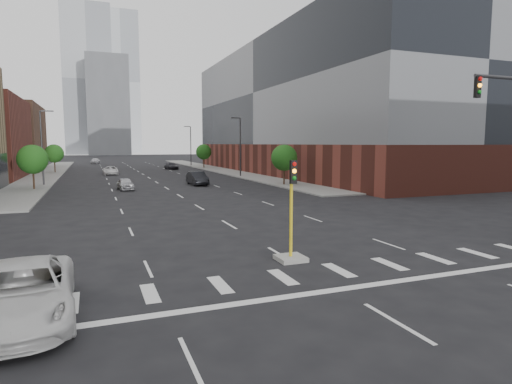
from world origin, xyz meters
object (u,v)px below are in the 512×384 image
median_traffic_signal (291,239)px  car_mid_right (197,178)px  car_distant (95,161)px  parked_minivan (23,293)px  car_near_left (125,184)px  car_deep_right (171,166)px  car_far_left (111,170)px

median_traffic_signal → car_mid_right: (4.22, 35.58, -0.14)m
car_distant → parked_minivan: bearing=-82.3°
car_distant → parked_minivan: size_ratio=0.74×
car_near_left → car_deep_right: bearing=68.8°
median_traffic_signal → car_deep_right: (6.81, 68.94, -0.31)m
car_far_left → car_deep_right: (11.88, 10.74, -0.02)m
car_far_left → parked_minivan: parked_minivan is taller
car_far_left → car_mid_right: bearing=-66.9°
median_traffic_signal → parked_minivan: size_ratio=0.74×
median_traffic_signal → parked_minivan: bearing=-163.5°
car_deep_right → parked_minivan: 73.84m
median_traffic_signal → car_mid_right: size_ratio=0.87×
car_mid_right → car_deep_right: size_ratio=1.10×
car_near_left → parked_minivan: 36.23m
car_mid_right → car_far_left: car_mid_right is taller
car_mid_right → parked_minivan: (-14.22, -38.54, -0.00)m
median_traffic_signal → car_mid_right: median_traffic_signal is taller
car_far_left → car_distant: 42.06m
car_near_left → car_distant: size_ratio=0.89×
car_near_left → car_distant: 67.40m
median_traffic_signal → car_far_left: size_ratio=0.89×
car_mid_right → median_traffic_signal: bearing=-98.1°
median_traffic_signal → car_near_left: (-4.57, 32.86, -0.30)m
parked_minivan → car_distant: bearing=85.7°
car_deep_right → car_mid_right: bearing=-102.3°
median_traffic_signal → car_distant: bearing=94.0°
parked_minivan → car_near_left: bearing=78.7°
median_traffic_signal → car_far_left: (-5.07, 58.20, -0.28)m
car_mid_right → car_deep_right: (2.59, 33.36, -0.17)m
car_distant → parked_minivan: (-2.96, -103.18, 0.08)m
car_far_left → car_deep_right: car_far_left is taller
car_mid_right → car_distant: size_ratio=1.14×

